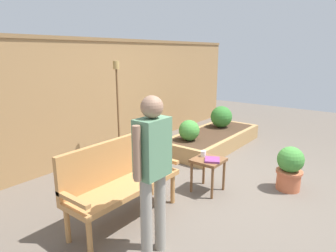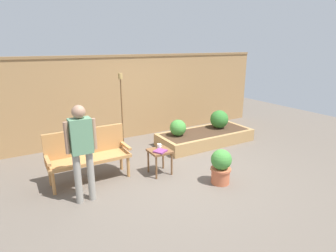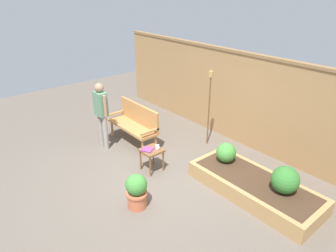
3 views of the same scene
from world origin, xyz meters
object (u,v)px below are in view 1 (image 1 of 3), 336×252
object	(u,v)px
book_on_table	(212,160)
potted_boxwood	(290,167)
cup_on_table	(203,153)
shrub_far_corner	(221,117)
side_table	(208,165)
tiki_torch	(117,96)
garden_bench	(119,175)
shrub_near_bench	(189,130)
person_by_bench	(153,164)

from	to	relation	value
book_on_table	potted_boxwood	distance (m)	1.14
cup_on_table	shrub_far_corner	bearing A→B (deg)	21.94
cup_on_table	shrub_far_corner	distance (m)	2.46
side_table	shrub_far_corner	distance (m)	2.55
book_on_table	tiki_torch	world-z (taller)	tiki_torch
garden_bench	shrub_far_corner	world-z (taller)	garden_bench
shrub_near_bench	potted_boxwood	bearing A→B (deg)	-99.18
garden_bench	side_table	bearing A→B (deg)	-20.53
shrub_far_corner	side_table	bearing A→B (deg)	-156.17
side_table	shrub_near_bench	xyz separation A→B (m)	(1.06, 1.03, 0.10)
side_table	tiki_torch	xyz separation A→B (m)	(-0.07, 1.71, 0.81)
side_table	tiki_torch	bearing A→B (deg)	92.34
cup_on_table	potted_boxwood	xyz separation A→B (m)	(0.70, -1.00, -0.19)
potted_boxwood	garden_bench	bearing A→B (deg)	145.72
tiki_torch	cup_on_table	bearing A→B (deg)	-85.77
side_table	person_by_bench	bearing A→B (deg)	-169.81
person_by_bench	side_table	bearing A→B (deg)	10.19
shrub_far_corner	person_by_bench	world-z (taller)	person_by_bench
garden_bench	cup_on_table	bearing A→B (deg)	-15.35
garden_bench	book_on_table	xyz separation A→B (m)	(1.20, -0.54, -0.05)
book_on_table	shrub_far_corner	size ratio (longest dim) A/B	0.46
shrub_near_bench	tiki_torch	world-z (taller)	tiki_torch
shrub_far_corner	book_on_table	bearing A→B (deg)	-154.89
shrub_far_corner	tiki_torch	bearing A→B (deg)	164.10
potted_boxwood	shrub_far_corner	world-z (taller)	shrub_far_corner
potted_boxwood	person_by_bench	distance (m)	2.40
shrub_near_bench	person_by_bench	distance (m)	2.89
garden_bench	cup_on_table	size ratio (longest dim) A/B	13.04
cup_on_table	person_by_bench	bearing A→B (deg)	-166.19
shrub_far_corner	tiki_torch	xyz separation A→B (m)	(-2.40, 0.68, 0.68)
cup_on_table	person_by_bench	distance (m)	1.63
garden_bench	potted_boxwood	distance (m)	2.41
shrub_far_corner	person_by_bench	xyz separation A→B (m)	(-3.81, -1.29, 0.40)
side_table	person_by_bench	distance (m)	1.60
garden_bench	person_by_bench	distance (m)	0.86
cup_on_table	tiki_torch	distance (m)	1.75
tiki_torch	book_on_table	bearing A→B (deg)	-88.81
side_table	person_by_bench	size ratio (longest dim) A/B	0.31
tiki_torch	person_by_bench	xyz separation A→B (m)	(-1.42, -1.98, -0.28)
garden_bench	shrub_near_bench	world-z (taller)	garden_bench
book_on_table	tiki_torch	xyz separation A→B (m)	(-0.04, 1.79, 0.72)
cup_on_table	book_on_table	xyz separation A→B (m)	(-0.08, -0.19, -0.03)
potted_boxwood	tiki_torch	world-z (taller)	tiki_torch
garden_bench	potted_boxwood	xyz separation A→B (m)	(1.98, -1.35, -0.21)
side_table	potted_boxwood	bearing A→B (deg)	-49.93
side_table	cup_on_table	world-z (taller)	cup_on_table
tiki_torch	person_by_bench	bearing A→B (deg)	-125.62
shrub_far_corner	tiki_torch	size ratio (longest dim) A/B	0.26
shrub_near_bench	tiki_torch	size ratio (longest dim) A/B	0.22
cup_on_table	book_on_table	world-z (taller)	cup_on_table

